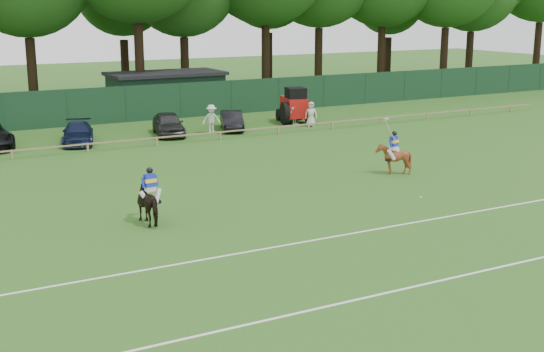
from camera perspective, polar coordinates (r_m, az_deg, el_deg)
ground at (r=26.15m, az=2.15°, el=-4.45°), size 160.00×160.00×0.00m
horse_dark at (r=27.41m, az=-9.48°, el=-2.09°), size 1.01×1.92×1.56m
horse_chestnut at (r=35.29m, az=9.50°, el=1.35°), size 1.61×1.70×1.51m
sedan_navy at (r=43.92m, az=-14.98°, el=3.26°), size 2.76×4.52×1.22m
hatch_grey at (r=45.58m, az=-8.13°, el=4.07°), size 2.54×4.46×1.43m
estate_black at (r=47.11m, az=-3.16°, el=4.36°), size 2.52×3.95×1.23m
spectator_left at (r=45.88m, az=-4.77°, el=4.46°), size 1.29×0.91×1.82m
spectator_mid at (r=49.05m, az=1.82°, el=5.02°), size 1.08×0.83×1.70m
spectator_right at (r=48.38m, az=3.08°, el=4.86°), size 0.96×0.82×1.66m
rider_dark at (r=27.22m, az=-9.52°, el=-0.65°), size 0.94×0.41×1.41m
rider_chestnut at (r=35.14m, az=9.55°, el=2.47°), size 0.98×0.55×2.05m
polo_ball at (r=31.20m, az=11.58°, el=-1.67°), size 0.09×0.09×0.09m
pitch_lines at (r=23.37m, az=6.51°, el=-6.74°), size 60.00×5.10×0.01m
pitch_rail at (r=42.11m, az=-10.32°, el=2.84°), size 62.10×0.10×0.50m
perimeter_fence at (r=50.53m, az=-13.55°, el=5.35°), size 92.08×0.08×2.50m
utility_shed at (r=55.10m, az=-8.32°, el=6.53°), size 8.40×4.40×3.04m
tree_row at (r=58.87m, az=-13.62°, el=5.22°), size 96.00×12.00×21.00m
tractor at (r=49.90m, az=1.78°, el=5.51°), size 2.53×3.25×2.44m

